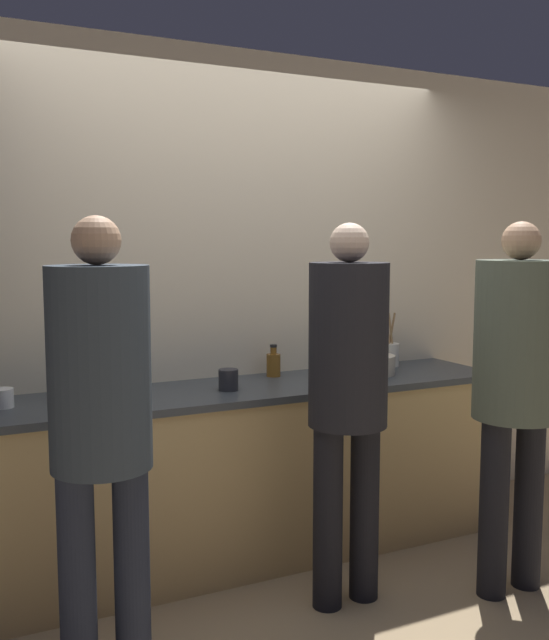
# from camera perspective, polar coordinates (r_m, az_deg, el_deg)

# --- Properties ---
(ground_plane) EXTENTS (14.00, 14.00, 0.00)m
(ground_plane) POSITION_cam_1_polar(r_m,az_deg,el_deg) (3.60, 1.05, -20.18)
(ground_plane) COLOR #9E8460
(wall_back) EXTENTS (5.20, 0.06, 2.60)m
(wall_back) POSITION_cam_1_polar(r_m,az_deg,el_deg) (3.83, -3.37, 1.73)
(wall_back) COLOR beige
(wall_back) RESTS_ON ground_plane
(counter) EXTENTS (2.67, 0.64, 0.88)m
(counter) POSITION_cam_1_polar(r_m,az_deg,el_deg) (3.72, -1.46, -11.86)
(counter) COLOR tan
(counter) RESTS_ON ground_plane
(person_left) EXTENTS (0.36, 0.36, 1.69)m
(person_left) POSITION_cam_1_polar(r_m,az_deg,el_deg) (2.58, -13.73, -7.12)
(person_left) COLOR #232838
(person_left) RESTS_ON ground_plane
(person_center) EXTENTS (0.34, 0.34, 1.68)m
(person_center) POSITION_cam_1_polar(r_m,az_deg,el_deg) (3.11, 5.89, -4.92)
(person_center) COLOR black
(person_center) RESTS_ON ground_plane
(person_right) EXTENTS (0.38, 0.38, 1.69)m
(person_right) POSITION_cam_1_polar(r_m,az_deg,el_deg) (3.37, 18.79, -3.86)
(person_right) COLOR black
(person_right) RESTS_ON ground_plane
(fruit_bowl) EXTENTS (0.29, 0.29, 0.14)m
(fruit_bowl) POSITION_cam_1_polar(r_m,az_deg,el_deg) (3.93, 7.57, -3.52)
(fruit_bowl) COLOR beige
(fruit_bowl) RESTS_ON counter
(utensil_crock) EXTENTS (0.11, 0.11, 0.31)m
(utensil_crock) POSITION_cam_1_polar(r_m,az_deg,el_deg) (4.19, 9.22, -2.65)
(utensil_crock) COLOR silver
(utensil_crock) RESTS_ON counter
(bottle_amber) EXTENTS (0.08, 0.08, 0.17)m
(bottle_amber) POSITION_cam_1_polar(r_m,az_deg,el_deg) (3.82, -0.08, -3.53)
(bottle_amber) COLOR brown
(bottle_amber) RESTS_ON counter
(bottle_clear) EXTENTS (0.07, 0.07, 0.15)m
(bottle_clear) POSITION_cam_1_polar(r_m,az_deg,el_deg) (3.78, 3.57, -3.80)
(bottle_clear) COLOR silver
(bottle_clear) RESTS_ON counter
(cup_black) EXTENTS (0.10, 0.10, 0.10)m
(cup_black) POSITION_cam_1_polar(r_m,az_deg,el_deg) (3.48, -3.71, -4.79)
(cup_black) COLOR #28282D
(cup_black) RESTS_ON counter
(cup_white) EXTENTS (0.10, 0.10, 0.08)m
(cup_white) POSITION_cam_1_polar(r_m,az_deg,el_deg) (3.33, -20.94, -5.87)
(cup_white) COLOR white
(cup_white) RESTS_ON counter
(potted_plant) EXTENTS (0.15, 0.15, 0.22)m
(potted_plant) POSITION_cam_1_polar(r_m,az_deg,el_deg) (3.42, -14.69, -4.02)
(potted_plant) COLOR beige
(potted_plant) RESTS_ON counter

